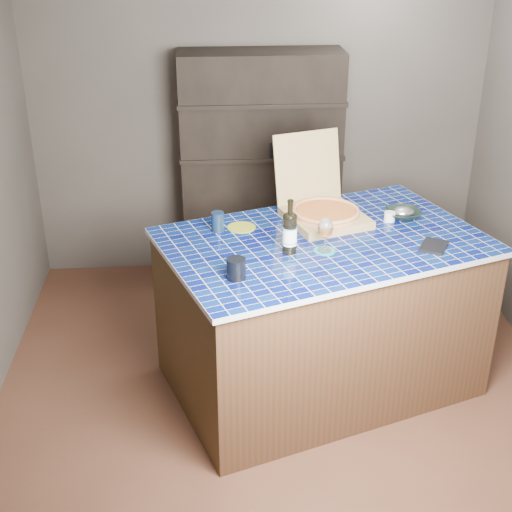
{
  "coord_description": "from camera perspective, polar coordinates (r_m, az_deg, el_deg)",
  "views": [
    {
      "loc": [
        -0.41,
        -3.65,
        2.73
      ],
      "look_at": [
        -0.15,
        0.0,
        0.93
      ],
      "focal_mm": 50.0,
      "sensor_mm": 36.0,
      "label": 1
    }
  ],
  "objects": [
    {
      "name": "room",
      "position": [
        3.96,
        2.12,
        4.28
      ],
      "size": [
        3.5,
        3.5,
        3.5
      ],
      "color": "#543224",
      "rests_on": "ground"
    },
    {
      "name": "tumbler",
      "position": [
        3.67,
        -1.6,
        -1.02
      ],
      "size": [
        0.1,
        0.1,
        0.11
      ],
      "primitive_type": "cylinder",
      "color": "black",
      "rests_on": "kitchen_island"
    },
    {
      "name": "dvd_case",
      "position": [
        4.14,
        14.05,
        0.77
      ],
      "size": [
        0.21,
        0.23,
        0.01
      ],
      "primitive_type": "cube",
      "rotation": [
        0.0,
        0.0,
        -0.53
      ],
      "color": "black",
      "rests_on": "kitchen_island"
    },
    {
      "name": "white_jar",
      "position": [
        4.43,
        10.64,
        3.12
      ],
      "size": [
        0.07,
        0.07,
        0.06
      ],
      "primitive_type": "cylinder",
      "color": "white",
      "rests_on": "kitchen_island"
    },
    {
      "name": "pizza_box",
      "position": [
        4.37,
        5.42,
        3.71
      ],
      "size": [
        0.59,
        0.65,
        0.48
      ],
      "rotation": [
        0.0,
        0.0,
        0.32
      ],
      "color": "#9F8252",
      "rests_on": "kitchen_island"
    },
    {
      "name": "navy_cup",
      "position": [
        4.21,
        -3.08,
        2.76
      ],
      "size": [
        0.07,
        0.07,
        0.12
      ],
      "primitive_type": "cylinder",
      "color": "#0E1D34",
      "rests_on": "kitchen_island"
    },
    {
      "name": "teal_trivet",
      "position": [
        3.99,
        5.5,
        0.42
      ],
      "size": [
        0.12,
        0.12,
        0.01
      ],
      "primitive_type": "cylinder",
      "color": "#1A7489",
      "rests_on": "kitchen_island"
    },
    {
      "name": "foil_contents",
      "position": [
        4.48,
        11.7,
        3.48
      ],
      "size": [
        0.13,
        0.11,
        0.06
      ],
      "primitive_type": "ellipsoid",
      "color": "silver",
      "rests_on": "bowl"
    },
    {
      "name": "mead_bottle",
      "position": [
        3.92,
        2.72,
        1.92
      ],
      "size": [
        0.08,
        0.08,
        0.31
      ],
      "color": "black",
      "rests_on": "kitchen_island"
    },
    {
      "name": "bowl",
      "position": [
        4.49,
        11.68,
        3.31
      ],
      "size": [
        0.22,
        0.22,
        0.05
      ],
      "primitive_type": "imported",
      "rotation": [
        0.0,
        0.0,
        0.03
      ],
      "color": "black",
      "rests_on": "kitchen_island"
    },
    {
      "name": "wine_glass",
      "position": [
        3.94,
        5.59,
        2.18
      ],
      "size": [
        0.09,
        0.09,
        0.19
      ],
      "color": "white",
      "rests_on": "teal_trivet"
    },
    {
      "name": "green_trivet",
      "position": [
        4.27,
        -1.17,
        2.31
      ],
      "size": [
        0.17,
        0.17,
        0.01
      ],
      "primitive_type": "cylinder",
      "color": "olive",
      "rests_on": "kitchen_island"
    },
    {
      "name": "kitchen_island",
      "position": [
        4.37,
        5.21,
        -4.57
      ],
      "size": [
        2.1,
        1.7,
        1.0
      ],
      "rotation": [
        0.0,
        0.0,
        0.34
      ],
      "color": "#49291C",
      "rests_on": "floor"
    },
    {
      "name": "shelving_unit",
      "position": [
        5.51,
        0.42,
        6.88
      ],
      "size": [
        1.2,
        0.41,
        1.8
      ],
      "color": "black",
      "rests_on": "floor"
    }
  ]
}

